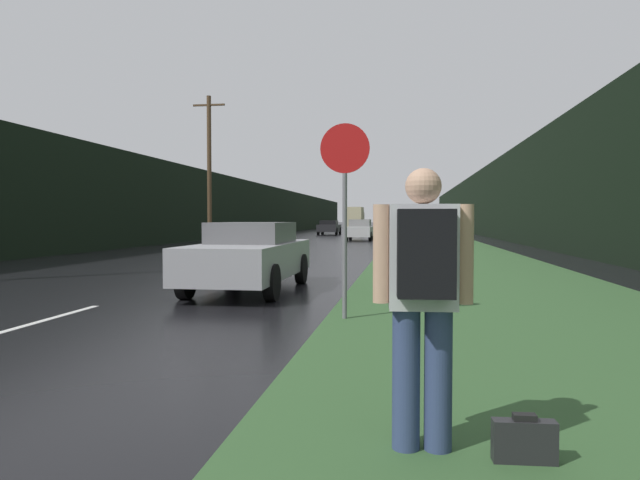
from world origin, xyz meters
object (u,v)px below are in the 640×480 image
stop_sign (345,197)px  car_passing_near (250,255)px  hitchhiker_with_backpack (423,291)px  car_oncoming (329,227)px  suitcase (524,442)px  delivery_truck (356,218)px  car_passing_far (360,230)px

stop_sign → car_passing_near: bearing=126.2°
hitchhiker_with_backpack → car_oncoming: bearing=95.0°
car_oncoming → stop_sign: bearing=-82.0°
car_passing_near → car_oncoming: size_ratio=1.04×
stop_sign → suitcase: size_ratio=7.57×
suitcase → delivery_truck: 81.20m
stop_sign → car_oncoming: size_ratio=0.64×
suitcase → stop_sign: bearing=105.2°
stop_sign → hitchhiker_with_backpack: stop_sign is taller
hitchhiker_with_backpack → car_passing_far: size_ratio=0.42×
hitchhiker_with_backpack → car_passing_far: 37.38m
stop_sign → hitchhiker_with_backpack: bearing=-78.1°
hitchhiker_with_backpack → car_passing_far: bearing=91.9°
car_passing_near → car_passing_far: size_ratio=1.08×
delivery_truck → car_passing_far: bearing=-84.5°
car_passing_near → car_oncoming: car_passing_near is taller
stop_sign → hitchhiker_with_backpack: 5.00m
hitchhiker_with_backpack → car_oncoming: hitchhiker_with_backpack is taller
hitchhiker_with_backpack → car_passing_far: (-3.39, 37.23, -0.30)m
car_passing_near → car_passing_far: 29.16m
suitcase → car_passing_near: size_ratio=0.08×
car_passing_far → car_oncoming: bearing=-73.8°
suitcase → delivery_truck: bearing=92.5°
car_passing_far → stop_sign: bearing=94.2°
car_passing_near → car_passing_far: bearing=-90.0°
stop_sign → car_passing_far: bearing=94.2°
stop_sign → delivery_truck: (-6.52, 75.87, -0.10)m
car_oncoming → car_passing_far: bearing=-73.8°
suitcase → car_passing_near: (-4.01, 8.14, 0.60)m
hitchhiker_with_backpack → suitcase: 1.10m
car_passing_near → suitcase: bearing=116.2°
car_oncoming → suitcase: bearing=-81.0°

